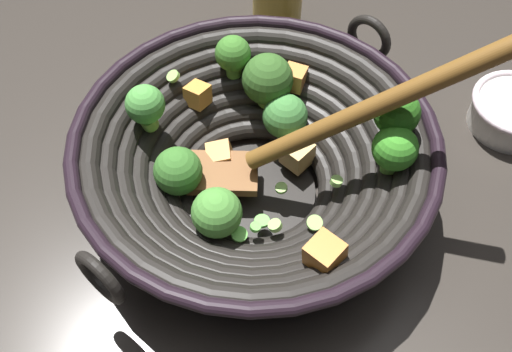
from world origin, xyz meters
TOP-DOWN VIEW (x-y plane):
  - ground_plane at (0.00, 0.00)m, footprint 4.00×4.00m
  - wok at (0.00, 0.00)m, footprint 0.39×0.36m

SIDE VIEW (x-z plane):
  - ground_plane at x=0.00m, z-range 0.00..0.00m
  - wok at x=0.00m, z-range -0.05..0.18m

